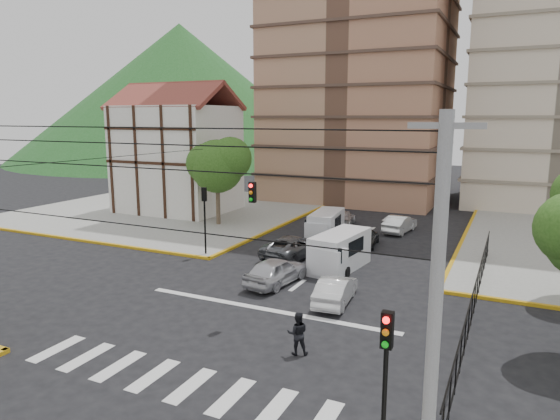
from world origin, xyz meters
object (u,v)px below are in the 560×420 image
Objects in this scene: traffic_light_se at (386,369)px; van_left_lane at (325,226)px; pedestrian_crosswalk at (298,333)px; van_right_lane at (339,252)px; car_silver_front_left at (276,271)px; car_white_front_right at (336,290)px; traffic_light_nw at (205,209)px.

traffic_light_se is 0.93× the size of van_left_lane.
traffic_light_se reaches higher than van_left_lane.
van_right_lane is at bearing -103.74° from pedestrian_crosswalk.
traffic_light_se reaches higher than car_silver_front_left.
car_white_front_right is (-5.09, 11.23, -2.45)m from traffic_light_se.
van_right_lane is 1.16× the size of car_silver_front_left.
pedestrian_crosswalk reaches higher than car_silver_front_left.
traffic_light_se is 17.84m from van_right_lane.
traffic_light_nw is 1.09× the size of car_white_front_right.
car_silver_front_left is 4.06m from car_white_front_right.
traffic_light_se is 25.37m from van_left_lane.
van_right_lane is at bearing -112.91° from car_silver_front_left.
van_right_lane is at bearing -78.04° from car_white_front_right.
traffic_light_se is 15.55m from car_silver_front_left.
traffic_light_se is at bearing -60.35° from van_right_lane.
car_white_front_right is 5.77m from pedestrian_crosswalk.
car_silver_front_left is at bearing -89.90° from van_left_lane.
traffic_light_se reaches higher than car_white_front_right.
traffic_light_se is at bearing 109.01° from car_white_front_right.
pedestrian_crosswalk is at bearing -71.86° from van_right_lane.
car_white_front_right is (10.51, -4.37, -2.45)m from traffic_light_nw.
traffic_light_se is 2.60× the size of pedestrian_crosswalk.
traffic_light_se is at bearing -45.00° from traffic_light_nw.
car_silver_front_left is 8.22m from pedestrian_crosswalk.
car_white_front_right is (3.86, -1.26, -0.09)m from car_silver_front_left.
car_silver_front_left is at bearing 125.64° from traffic_light_se.
car_silver_front_left is 1.10× the size of car_white_front_right.
van_right_lane is 7.58m from van_left_lane.
pedestrian_crosswalk is (5.43, -17.71, -0.15)m from van_left_lane.
car_white_front_right is at bearing 168.96° from car_silver_front_left.
car_white_front_right is at bearing -73.24° from van_left_lane.
car_silver_front_left is (-2.25, -3.91, -0.32)m from van_right_lane.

